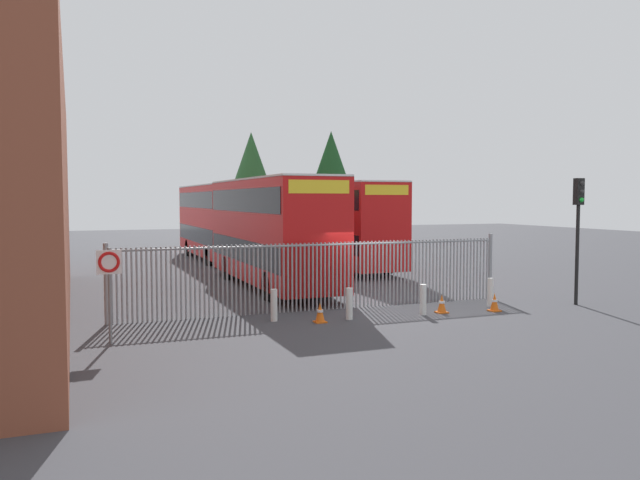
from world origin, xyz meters
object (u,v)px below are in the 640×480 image
object	(u,v)px
bollard_near_left	(274,305)
traffic_cone_by_gate	(495,302)
bollard_near_right	(423,300)
bollard_center_front	(349,304)
traffic_cone_mid_forecourt	(442,304)
double_decker_bus_behind_fence_left	(338,222)
traffic_cone_near_kerb	(320,313)
double_decker_bus_behind_fence_right	(216,219)
double_decker_bus_near_gate	(271,228)
bollard_far_right	(490,292)
speed_limit_sign_post	(109,273)
traffic_light_kerbside	(578,217)

from	to	relation	value
bollard_near_left	traffic_cone_by_gate	world-z (taller)	bollard_near_left
bollard_near_left	bollard_near_right	distance (m)	4.68
bollard_near_left	bollard_center_front	size ratio (longest dim) A/B	1.00
traffic_cone_mid_forecourt	double_decker_bus_behind_fence_left	bearing A→B (deg)	81.14
double_decker_bus_behind_fence_left	traffic_cone_near_kerb	distance (m)	14.66
traffic_cone_by_gate	double_decker_bus_behind_fence_left	bearing A→B (deg)	88.72
double_decker_bus_behind_fence_right	bollard_near_right	distance (m)	20.43
double_decker_bus_near_gate	bollard_far_right	size ratio (longest dim) A/B	11.38
double_decker_bus_near_gate	bollard_center_front	size ratio (longest dim) A/B	11.38
double_decker_bus_near_gate	double_decker_bus_behind_fence_right	world-z (taller)	same
speed_limit_sign_post	double_decker_bus_behind_fence_right	bearing A→B (deg)	71.13
double_decker_bus_near_gate	traffic_cone_near_kerb	world-z (taller)	double_decker_bus_near_gate
traffic_cone_by_gate	bollard_near_right	bearing A→B (deg)	172.84
bollard_far_right	bollard_near_left	bearing A→B (deg)	178.47
bollard_far_right	traffic_light_kerbside	xyz separation A→B (m)	(2.94, -0.80, 2.51)
bollard_center_front	bollard_near_left	bearing A→B (deg)	165.13
bollard_far_right	traffic_cone_mid_forecourt	size ratio (longest dim) A/B	1.61
bollard_far_right	double_decker_bus_behind_fence_left	bearing A→B (deg)	90.64
double_decker_bus_behind_fence_left	traffic_cone_mid_forecourt	world-z (taller)	double_decker_bus_behind_fence_left
double_decker_bus_near_gate	bollard_center_front	world-z (taller)	double_decker_bus_near_gate
bollard_center_front	double_decker_bus_behind_fence_left	bearing A→B (deg)	68.16
traffic_cone_by_gate	speed_limit_sign_post	bearing A→B (deg)	-178.35
bollard_near_left	traffic_cone_by_gate	bearing A→B (deg)	-8.20
double_decker_bus_behind_fence_right	bollard_center_front	bearing A→B (deg)	-90.86
double_decker_bus_near_gate	double_decker_bus_behind_fence_right	bearing A→B (deg)	88.06
double_decker_bus_near_gate	speed_limit_sign_post	bearing A→B (deg)	-128.93
double_decker_bus_near_gate	bollard_far_right	world-z (taller)	double_decker_bus_near_gate
double_decker_bus_near_gate	bollard_far_right	distance (m)	9.21
double_decker_bus_near_gate	bollard_near_right	size ratio (longest dim) A/B	11.38
traffic_cone_near_kerb	traffic_light_kerbside	bearing A→B (deg)	-1.86
traffic_cone_near_kerb	bollard_far_right	bearing A→B (deg)	4.47
double_decker_bus_behind_fence_left	bollard_far_right	distance (m)	12.77
traffic_cone_near_kerb	traffic_light_kerbside	xyz separation A→B (m)	(9.28, -0.30, 2.70)
double_decker_bus_near_gate	bollard_near_right	xyz separation A→B (m)	(2.58, -7.66, -1.95)
double_decker_bus_behind_fence_left	double_decker_bus_behind_fence_right	bearing A→B (deg)	124.72
double_decker_bus_behind_fence_left	double_decker_bus_behind_fence_right	distance (m)	8.62
speed_limit_sign_post	bollard_near_right	bearing A→B (deg)	3.98
double_decker_bus_behind_fence_right	speed_limit_sign_post	bearing A→B (deg)	-108.87
traffic_cone_by_gate	speed_limit_sign_post	size ratio (longest dim) A/B	0.25
bollard_center_front	bollard_near_right	distance (m)	2.46
double_decker_bus_behind_fence_right	traffic_cone_by_gate	xyz separation A→B (m)	(4.61, -20.53, -2.13)
bollard_near_right	traffic_cone_near_kerb	distance (m)	3.45
double_decker_bus_near_gate	speed_limit_sign_post	xyz separation A→B (m)	(-6.71, -8.30, -0.65)
double_decker_bus_behind_fence_right	bollard_center_front	size ratio (longest dim) A/B	11.38
bollard_far_right	traffic_cone_by_gate	size ratio (longest dim) A/B	1.61
traffic_cone_near_kerb	bollard_near_left	bearing A→B (deg)	149.56
double_decker_bus_behind_fence_right	traffic_cone_by_gate	distance (m)	21.15
bollard_far_right	speed_limit_sign_post	xyz separation A→B (m)	(-12.18, -1.16, 1.30)
double_decker_bus_behind_fence_right	traffic_light_kerbside	xyz separation A→B (m)	(7.99, -20.50, 0.56)
bollard_far_right	speed_limit_sign_post	size ratio (longest dim) A/B	0.40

